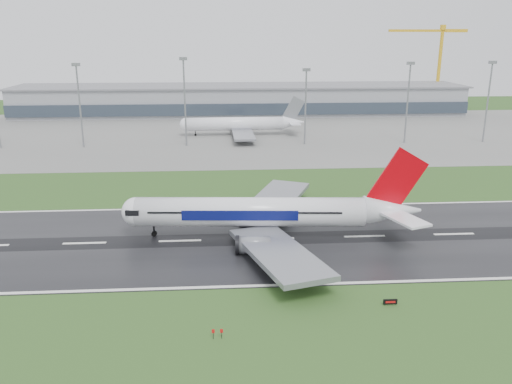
{
  "coord_description": "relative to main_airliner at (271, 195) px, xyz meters",
  "views": [
    {
      "loc": [
        -10.57,
        -104.08,
        42.2
      ],
      "look_at": [
        -2.95,
        12.0,
        7.0
      ],
      "focal_mm": 36.59,
      "sensor_mm": 36.0,
      "label": 1
    }
  ],
  "objects": [
    {
      "name": "floodmast_1",
      "position": [
        -64.32,
        98.67,
        5.86
      ],
      "size": [
        0.64,
        0.64,
        30.86
      ],
      "primitive_type": "cylinder",
      "color": "gray",
      "rests_on": "ground"
    },
    {
      "name": "tower_crane",
      "position": [
        116.83,
        198.67,
        14.07
      ],
      "size": [
        48.13,
        8.21,
        47.27
      ],
      "primitive_type": null,
      "rotation": [
        0.0,
        0.0,
        0.12
      ],
      "color": "gold",
      "rests_on": "ground"
    },
    {
      "name": "floodmast_4",
      "position": [
        63.6,
        98.67,
        5.89
      ],
      "size": [
        0.64,
        0.64,
        30.93
      ],
      "primitive_type": "cylinder",
      "color": "gray",
      "rests_on": "ground"
    },
    {
      "name": "runway_sign",
      "position": [
        16.58,
        -31.12,
        -9.05
      ],
      "size": [
        2.3,
        0.81,
        1.04
      ],
      "primitive_type": null,
      "rotation": [
        0.0,
        0.0,
        -0.24
      ],
      "color": "black",
      "rests_on": "ground"
    },
    {
      "name": "main_airliner",
      "position": [
        0.0,
        0.0,
        0.0
      ],
      "size": [
        68.28,
        65.44,
        18.94
      ],
      "primitive_type": null,
      "rotation": [
        0.0,
        0.0,
        -0.07
      ],
      "color": "white",
      "rests_on": "runway"
    },
    {
      "name": "floodmast_3",
      "position": [
        22.73,
        98.67,
        4.73
      ],
      "size": [
        0.64,
        0.64,
        28.6
      ],
      "primitive_type": "cylinder",
      "color": "gray",
      "rests_on": "ground"
    },
    {
      "name": "parked_airliner",
      "position": [
        -2.33,
        119.66,
        -1.42
      ],
      "size": [
        56.29,
        52.58,
        16.14
      ],
      "primitive_type": null,
      "rotation": [
        0.0,
        0.0,
        0.02
      ],
      "color": "white",
      "rests_on": "apron"
    },
    {
      "name": "terminal",
      "position": [
        0.38,
        183.67,
        -2.07
      ],
      "size": [
        240.0,
        36.0,
        15.0
      ],
      "primitive_type": "cube",
      "color": "gray",
      "rests_on": "ground"
    },
    {
      "name": "floodmast_2",
      "position": [
        -24.37,
        98.67,
        6.87
      ],
      "size": [
        0.64,
        0.64,
        32.87
      ],
      "primitive_type": "cylinder",
      "color": "gray",
      "rests_on": "ground"
    },
    {
      "name": "runway",
      "position": [
        0.38,
        -1.33,
        -9.52
      ],
      "size": [
        400.0,
        45.0,
        0.1
      ],
      "primitive_type": "cube",
      "color": "black",
      "rests_on": "ground"
    },
    {
      "name": "apron",
      "position": [
        0.38,
        123.67,
        -9.53
      ],
      "size": [
        400.0,
        130.0,
        0.08
      ],
      "primitive_type": "cube",
      "color": "slate",
      "rests_on": "ground"
    },
    {
      "name": "ground",
      "position": [
        0.38,
        -1.33,
        -9.57
      ],
      "size": [
        520.0,
        520.0,
        0.0
      ],
      "primitive_type": "plane",
      "color": "#26481A",
      "rests_on": "ground"
    },
    {
      "name": "floodmast_5",
      "position": [
        96.47,
        98.67,
        6.01
      ],
      "size": [
        0.64,
        0.64,
        31.16
      ],
      "primitive_type": "cylinder",
      "color": "gray",
      "rests_on": "ground"
    }
  ]
}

